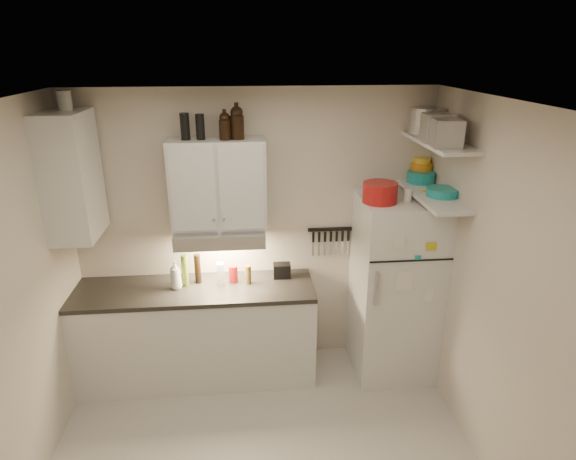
{
  "coord_description": "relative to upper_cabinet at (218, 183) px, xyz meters",
  "views": [
    {
      "loc": [
        -0.08,
        -2.63,
        2.9
      ],
      "look_at": [
        0.25,
        0.9,
        1.55
      ],
      "focal_mm": 30.0,
      "sensor_mm": 36.0,
      "label": 1
    }
  ],
  "objects": [
    {
      "name": "ceiling",
      "position": [
        0.3,
        -1.33,
        0.78
      ],
      "size": [
        3.2,
        3.0,
        0.02
      ],
      "primitive_type": "cube",
      "color": "white",
      "rests_on": "ground"
    },
    {
      "name": "back_wall",
      "position": [
        0.3,
        0.18,
        -0.53
      ],
      "size": [
        3.2,
        0.02,
        2.6
      ],
      "primitive_type": "cube",
      "color": "beige",
      "rests_on": "ground"
    },
    {
      "name": "right_wall",
      "position": [
        1.91,
        -1.33,
        -0.53
      ],
      "size": [
        0.02,
        3.0,
        2.6
      ],
      "primitive_type": "cube",
      "color": "beige",
      "rests_on": "ground"
    },
    {
      "name": "base_cabinet",
      "position": [
        -0.25,
        -0.14,
        -1.39
      ],
      "size": [
        2.1,
        0.6,
        0.88
      ],
      "primitive_type": "cube",
      "color": "silver",
      "rests_on": "floor"
    },
    {
      "name": "countertop",
      "position": [
        -0.25,
        -0.14,
        -0.93
      ],
      "size": [
        2.1,
        0.62,
        0.04
      ],
      "primitive_type": "cube",
      "color": "black",
      "rests_on": "base_cabinet"
    },
    {
      "name": "upper_cabinet",
      "position": [
        0.0,
        0.0,
        0.0
      ],
      "size": [
        0.8,
        0.33,
        0.75
      ],
      "primitive_type": "cube",
      "color": "silver",
      "rests_on": "back_wall"
    },
    {
      "name": "side_cabinet",
      "position": [
        -1.14,
        -0.14,
        0.12
      ],
      "size": [
        0.33,
        0.55,
        1.0
      ],
      "primitive_type": "cube",
      "color": "silver",
      "rests_on": "left_wall"
    },
    {
      "name": "range_hood",
      "position": [
        0.0,
        -0.06,
        -0.44
      ],
      "size": [
        0.76,
        0.46,
        0.12
      ],
      "primitive_type": "cube",
      "color": "silver",
      "rests_on": "back_wall"
    },
    {
      "name": "fridge",
      "position": [
        1.55,
        -0.18,
        -0.98
      ],
      "size": [
        0.7,
        0.68,
        1.7
      ],
      "primitive_type": "cube",
      "color": "silver",
      "rests_on": "floor"
    },
    {
      "name": "shelf_hi",
      "position": [
        1.75,
        -0.31,
        0.38
      ],
      "size": [
        0.3,
        0.95,
        0.03
      ],
      "primitive_type": "cube",
      "color": "silver",
      "rests_on": "right_wall"
    },
    {
      "name": "shelf_lo",
      "position": [
        1.75,
        -0.31,
        -0.07
      ],
      "size": [
        0.3,
        0.95,
        0.03
      ],
      "primitive_type": "cube",
      "color": "silver",
      "rests_on": "right_wall"
    },
    {
      "name": "knife_strip",
      "position": [
        1.0,
        0.15,
        -0.51
      ],
      "size": [
        0.42,
        0.02,
        0.03
      ],
      "primitive_type": "cube",
      "color": "black",
      "rests_on": "back_wall"
    },
    {
      "name": "dutch_oven",
      "position": [
        1.33,
        -0.25,
        -0.04
      ],
      "size": [
        0.33,
        0.33,
        0.17
      ],
      "primitive_type": "cylinder",
      "rotation": [
        0.0,
        0.0,
        -0.15
      ],
      "color": "#A21412",
      "rests_on": "fridge"
    },
    {
      "name": "book_stack",
      "position": [
        1.81,
        -0.3,
        -0.09
      ],
      "size": [
        0.23,
        0.27,
        0.08
      ],
      "primitive_type": "cube",
      "rotation": [
        0.0,
        0.0,
        0.24
      ],
      "color": "gold",
      "rests_on": "fridge"
    },
    {
      "name": "spice_jar",
      "position": [
        1.56,
        -0.25,
        -0.07
      ],
      "size": [
        0.09,
        0.09,
        0.11
      ],
      "primitive_type": "cylinder",
      "rotation": [
        0.0,
        0.0,
        -0.4
      ],
      "color": "silver",
      "rests_on": "fridge"
    },
    {
      "name": "stock_pot",
      "position": [
        1.77,
        0.01,
        0.5
      ],
      "size": [
        0.36,
        0.36,
        0.21
      ],
      "primitive_type": "cylinder",
      "rotation": [
        0.0,
        0.0,
        -0.23
      ],
      "color": "silver",
      "rests_on": "shelf_hi"
    },
    {
      "name": "tin_a",
      "position": [
        1.7,
        -0.37,
        0.5
      ],
      "size": [
        0.23,
        0.21,
        0.21
      ],
      "primitive_type": "cube",
      "rotation": [
        0.0,
        0.0,
        -0.06
      ],
      "color": "#AAAAAD",
      "rests_on": "shelf_hi"
    },
    {
      "name": "tin_b",
      "position": [
        1.69,
        -0.58,
        0.49
      ],
      "size": [
        0.22,
        0.22,
        0.2
      ],
      "primitive_type": "cube",
      "rotation": [
        0.0,
        0.0,
        -0.11
      ],
      "color": "#AAAAAD",
      "rests_on": "shelf_hi"
    },
    {
      "name": "bowl_teal",
      "position": [
        1.78,
        0.05,
        -0.0
      ],
      "size": [
        0.24,
        0.24,
        0.1
      ],
      "primitive_type": "cylinder",
      "color": "teal",
      "rests_on": "shelf_lo"
    },
    {
      "name": "bowl_orange",
      "position": [
        1.81,
        0.14,
        0.08
      ],
      "size": [
        0.19,
        0.19,
        0.06
      ],
      "primitive_type": "cylinder",
      "color": "orange",
      "rests_on": "bowl_teal"
    },
    {
      "name": "bowl_yellow",
      "position": [
        1.81,
        0.14,
        0.13
      ],
      "size": [
        0.15,
        0.15,
        0.05
      ],
      "primitive_type": "cylinder",
      "color": "yellow",
      "rests_on": "bowl_orange"
    },
    {
      "name": "plates",
      "position": [
        1.81,
        -0.37,
        -0.02
      ],
      "size": [
        0.27,
        0.27,
        0.06
      ],
      "primitive_type": "cylinder",
      "rotation": [
        0.0,
        0.0,
        0.04
      ],
      "color": "teal",
      "rests_on": "shelf_lo"
    },
    {
      "name": "growler_a",
      "position": [
        0.08,
        -0.05,
        0.49
      ],
      "size": [
        0.11,
        0.11,
        0.22
      ],
      "primitive_type": null,
      "rotation": [
        0.0,
        0.0,
        0.23
      ],
      "color": "black",
      "rests_on": "upper_cabinet"
    },
    {
      "name": "growler_b",
      "position": [
        0.18,
        -0.03,
        0.51
      ],
      "size": [
        0.11,
        0.11,
        0.27
      ],
      "primitive_type": null,
      "rotation": [
        0.0,
        0.0,
        0.01
      ],
      "color": "black",
      "rests_on": "upper_cabinet"
    },
    {
      "name": "thermos_a",
      "position": [
        -0.12,
        -0.02,
        0.48
      ],
      "size": [
        0.08,
        0.08,
        0.2
      ],
      "primitive_type": "cylinder",
      "rotation": [
        0.0,
        0.0,
        -0.09
      ],
      "color": "black",
      "rests_on": "upper_cabinet"
    },
    {
      "name": "thermos_b",
      "position": [
        -0.24,
        -0.03,
        0.48
      ],
      "size": [
        0.09,
        0.09,
        0.21
      ],
      "primitive_type": "cylinder",
      "rotation": [
        0.0,
        0.0,
        -0.23
      ],
      "color": "black",
      "rests_on": "upper_cabinet"
    },
    {
      "name": "side_jar",
      "position": [
        -1.12,
        -0.07,
        0.7
      ],
      "size": [
        0.12,
        0.12,
        0.14
      ],
      "primitive_type": "cylinder",
      "rotation": [
        0.0,
        0.0,
        0.1
      ],
      "color": "silver",
      "rests_on": "side_cabinet"
    },
    {
      "name": "soap_bottle",
      "position": [
        -0.4,
        -0.13,
        -0.76
      ],
      "size": [
        0.15,
        0.15,
        0.29
      ],
      "primitive_type": "imported",
      "rotation": [
        0.0,
        0.0,
        0.36
      ],
      "color": "silver",
      "rests_on": "countertop"
    },
    {
      "name": "pepper_mill",
      "position": [
        0.23,
        -0.09,
        -0.82
      ],
      "size": [
        0.06,
        0.06,
        0.17
      ],
      "primitive_type": "cylinder",
      "rotation": [
        0.0,
        0.0,
        -0.2
      ],
      "color": "brown",
      "rests_on": "countertop"
    },
    {
      "name": "oil_bottle",
      "position": [
        -0.33,
        -0.08,
        -0.76
      ],
      "size": [
        0.07,
        0.07,
        0.29
      ],
      "primitive_type": "cylinder",
      "rotation": [
        0.0,
        0.0,
        -0.31
      ],
      "color": "#5A731C",
      "rests_on": "countertop"
    },
    {
      "name": "vinegar_bottle",
      "position": [
        -0.22,
        -0.03,
        -0.77
      ],
      "size": [
        0.07,
        0.07,
        0.27
      ],
      "primitive_type": "cylinder",
      "rotation": [
        0.0,
        0.0,
        0.36
      ],
      "color": "black",
      "rests_on": "countertop"
    },
    {
      "name": "clear_bottle",
      "position": [
        -0.02,
        -0.08,
        -0.8
      ],
      "size": [
        0.08,
        0.08,
        0.2
      ],
      "primitive_type": "cylinder",
      "rotation": [
        0.0,
        0.0,
        0.13
      ],
      "color": "silver",
      "rests_on": "countertop"
    },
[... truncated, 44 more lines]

